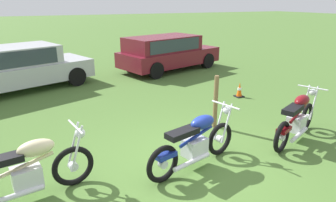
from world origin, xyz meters
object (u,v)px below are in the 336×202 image
at_px(motorcycle_cream, 26,171).
at_px(motorcycle_maroon, 297,119).
at_px(motorcycle_blue, 195,142).
at_px(car_silver, 13,65).
at_px(car_burgundy, 166,51).
at_px(fence_post_wooden, 216,102).
at_px(traffic_cone, 239,90).

distance_m(motorcycle_cream, motorcycle_maroon, 5.15).
xyz_separation_m(motorcycle_blue, car_silver, (-2.93, 6.63, 0.36)).
xyz_separation_m(motorcycle_blue, motorcycle_maroon, (2.46, 0.05, 0.01)).
distance_m(car_burgundy, fence_post_wooden, 6.11).
relative_size(motorcycle_maroon, car_burgundy, 0.41).
relative_size(motorcycle_maroon, car_silver, 0.40).
height_order(motorcycle_blue, motorcycle_maroon, same).
bearing_deg(motorcycle_blue, traffic_cone, 26.57).
relative_size(motorcycle_cream, car_silver, 0.43).
xyz_separation_m(motorcycle_cream, fence_post_wooden, (3.98, 1.14, 0.14)).
bearing_deg(motorcycle_maroon, fence_post_wooden, 108.93).
bearing_deg(motorcycle_maroon, motorcycle_blue, 157.91).
bearing_deg(traffic_cone, motorcycle_maroon, -105.24).
xyz_separation_m(motorcycle_blue, traffic_cone, (3.26, 2.98, -0.27)).
relative_size(motorcycle_blue, fence_post_wooden, 1.62).
bearing_deg(car_burgundy, traffic_cone, -99.78).
distance_m(motorcycle_cream, car_burgundy, 8.92).
bearing_deg(motorcycle_cream, car_silver, 82.14).
xyz_separation_m(car_burgundy, fence_post_wooden, (-1.46, -5.93, -0.22)).
relative_size(fence_post_wooden, traffic_cone, 2.70).
bearing_deg(traffic_cone, car_silver, 149.48).
xyz_separation_m(car_silver, fence_post_wooden, (4.23, -5.29, -0.22)).
height_order(car_silver, traffic_cone, car_silver).
distance_m(motorcycle_blue, car_silver, 7.26).
bearing_deg(car_silver, motorcycle_maroon, -70.16).
bearing_deg(motorcycle_maroon, traffic_cone, 51.40).
distance_m(motorcycle_blue, motorcycle_maroon, 2.46).
relative_size(motorcycle_blue, car_silver, 0.42).
distance_m(motorcycle_blue, traffic_cone, 4.43).
distance_m(motorcycle_cream, motorcycle_blue, 2.69).
bearing_deg(car_burgundy, fence_post_wooden, -120.35).
height_order(motorcycle_cream, motorcycle_maroon, same).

